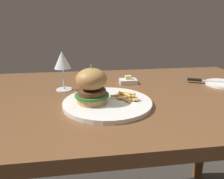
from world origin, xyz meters
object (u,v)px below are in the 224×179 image
burger_sandwich (92,86)px  table_knife (210,81)px  wine_glass (62,62)px  butter_dish (128,81)px  main_plate (107,103)px  bread_plate (223,84)px

burger_sandwich → table_knife: size_ratio=0.58×
wine_glass → butter_dish: (0.28, 0.05, -0.11)m
main_plate → wine_glass: (-0.16, 0.18, 0.11)m
table_knife → bread_plate: bearing=-23.5°
bread_plate → table_knife: bearing=156.5°
bread_plate → butter_dish: bearing=169.1°
butter_dish → bread_plate: bearing=-10.9°
wine_glass → butter_dish: bearing=10.7°
main_plate → bread_plate: bearing=16.5°
main_plate → table_knife: size_ratio=1.34×
burger_sandwich → table_knife: burger_sandwich is taller
burger_sandwich → wine_glass: size_ratio=0.82×
main_plate → bread_plate: (0.53, 0.16, -0.00)m
burger_sandwich → butter_dish: 0.30m
main_plate → table_knife: bearing=20.2°
main_plate → wine_glass: wine_glass is taller
main_plate → bread_plate: size_ratio=2.06×
wine_glass → table_knife: bearing=-0.5°
burger_sandwich → bread_plate: 0.61m
burger_sandwich → butter_dish: burger_sandwich is taller
bread_plate → butter_dish: butter_dish is taller
wine_glass → butter_dish: 0.30m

